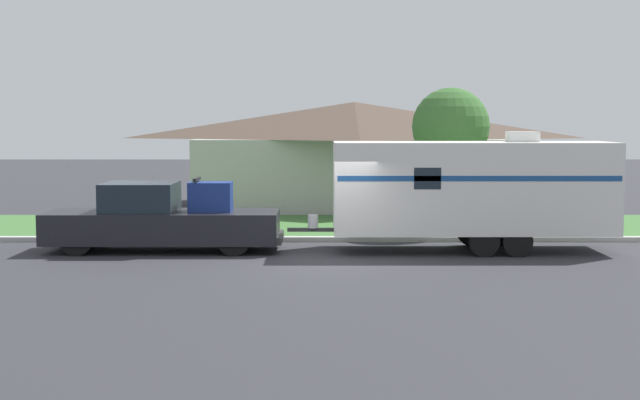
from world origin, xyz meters
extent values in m
plane|color=#2D2D33|center=(0.00, 0.00, 0.00)|extent=(120.00, 120.00, 0.00)
cube|color=#ADADA8|center=(0.00, 3.75, 0.07)|extent=(80.00, 0.30, 0.14)
cube|color=#3D6B33|center=(0.00, 7.40, 0.01)|extent=(80.00, 7.00, 0.03)
cube|color=#B2B2A8|center=(1.20, 14.75, 1.42)|extent=(12.68, 7.11, 2.83)
pyramid|color=#4C3D33|center=(1.20, 14.75, 3.58)|extent=(13.70, 7.68, 1.50)
cube|color=#4C3828|center=(1.20, 11.23, 1.05)|extent=(1.00, 0.06, 2.10)
cylinder|color=black|center=(-6.66, 0.98, 0.46)|extent=(0.92, 0.28, 0.92)
cylinder|color=black|center=(-6.66, 2.66, 0.46)|extent=(0.92, 0.28, 0.92)
cylinder|color=black|center=(-2.50, 0.98, 0.46)|extent=(0.92, 0.28, 0.92)
cylinder|color=black|center=(-2.50, 2.66, 0.46)|extent=(0.92, 0.28, 0.92)
cube|color=black|center=(-5.80, 1.82, 0.67)|extent=(3.74, 2.04, 0.84)
cube|color=#19232D|center=(-5.12, 1.82, 1.48)|extent=(1.95, 1.88, 0.79)
cube|color=black|center=(-2.65, 1.82, 0.67)|extent=(2.56, 2.04, 0.84)
cube|color=#333333|center=(-1.31, 1.82, 0.37)|extent=(0.12, 1.84, 0.20)
cube|color=navy|center=(-3.21, 1.82, 1.49)|extent=(1.15, 0.86, 0.80)
cube|color=black|center=(-3.58, 1.82, 1.97)|extent=(0.10, 0.94, 0.08)
cylinder|color=black|center=(4.07, 0.78, 0.40)|extent=(0.79, 0.22, 0.79)
cylinder|color=black|center=(4.07, 2.86, 0.40)|extent=(0.79, 0.22, 0.79)
cylinder|color=black|center=(4.94, 0.78, 0.40)|extent=(0.79, 0.22, 0.79)
cylinder|color=black|center=(4.94, 2.86, 0.40)|extent=(0.79, 0.22, 0.79)
cube|color=silver|center=(3.91, 1.82, 1.76)|extent=(7.52, 2.36, 2.45)
cube|color=navy|center=(3.91, 0.63, 2.06)|extent=(7.37, 0.01, 0.14)
cube|color=#383838|center=(-0.49, 1.82, 0.58)|extent=(1.27, 0.12, 0.10)
cylinder|color=silver|center=(-0.42, 1.82, 0.81)|extent=(0.28, 0.28, 0.36)
cube|color=silver|center=(5.26, 1.82, 3.12)|extent=(0.80, 0.68, 0.28)
cube|color=#19232D|center=(2.55, 0.63, 2.06)|extent=(0.70, 0.01, 0.56)
cylinder|color=brown|center=(2.57, 4.34, 0.55)|extent=(0.09, 0.09, 1.10)
cube|color=silver|center=(2.57, 4.34, 1.21)|extent=(0.48, 0.20, 0.22)
cylinder|color=brown|center=(3.88, 5.72, 1.23)|extent=(0.24, 0.24, 2.46)
sphere|color=#38662D|center=(3.88, 5.72, 3.38)|extent=(2.44, 2.44, 2.44)
camera|label=1|loc=(-0.23, -22.32, 3.55)|focal=50.00mm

